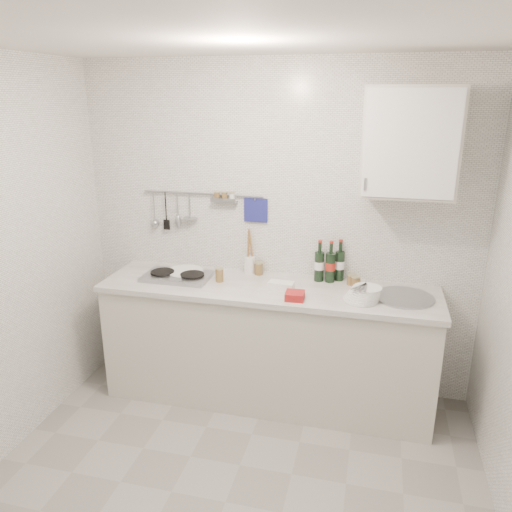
% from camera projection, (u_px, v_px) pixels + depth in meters
% --- Properties ---
extents(floor, '(3.00, 3.00, 0.00)m').
position_uv_depth(floor, '(225.00, 502.00, 2.88)').
color(floor, gray).
rests_on(floor, ground).
extents(ceiling, '(3.00, 3.00, 0.00)m').
position_uv_depth(ceiling, '(214.00, 30.00, 2.11)').
color(ceiling, silver).
rests_on(ceiling, back_wall).
extents(back_wall, '(3.00, 0.02, 2.50)m').
position_uv_depth(back_wall, '(277.00, 232.00, 3.78)').
color(back_wall, silver).
rests_on(back_wall, floor).
extents(counter, '(2.44, 0.64, 0.96)m').
position_uv_depth(counter, '(268.00, 346.00, 3.76)').
color(counter, '#B8B5AA').
rests_on(counter, floor).
extents(wall_rail, '(0.98, 0.09, 0.34)m').
position_uv_depth(wall_rail, '(200.00, 206.00, 3.83)').
color(wall_rail, '#93969B').
rests_on(wall_rail, back_wall).
extents(wall_cabinet, '(0.60, 0.38, 0.70)m').
position_uv_depth(wall_cabinet, '(410.00, 142.00, 3.20)').
color(wall_cabinet, '#B8B5AA').
rests_on(wall_cabinet, back_wall).
extents(plate_stack_hob, '(0.30, 0.29, 0.04)m').
position_uv_depth(plate_stack_hob, '(184.00, 273.00, 3.82)').
color(plate_stack_hob, '#545BBE').
rests_on(plate_stack_hob, counter).
extents(plate_stack_sink, '(0.25, 0.24, 0.10)m').
position_uv_depth(plate_stack_sink, '(364.00, 294.00, 3.34)').
color(plate_stack_sink, white).
rests_on(plate_stack_sink, counter).
extents(wine_bottles, '(0.22, 0.13, 0.31)m').
position_uv_depth(wine_bottles, '(330.00, 261.00, 3.67)').
color(wine_bottles, black).
rests_on(wine_bottles, counter).
extents(butter_dish, '(0.18, 0.10, 0.05)m').
position_uv_depth(butter_dish, '(281.00, 285.00, 3.55)').
color(butter_dish, white).
rests_on(butter_dish, counter).
extents(strawberry_punnet, '(0.13, 0.13, 0.05)m').
position_uv_depth(strawberry_punnet, '(295.00, 296.00, 3.37)').
color(strawberry_punnet, red).
rests_on(strawberry_punnet, counter).
extents(utensil_crock, '(0.09, 0.09, 0.36)m').
position_uv_depth(utensil_crock, '(250.00, 262.00, 3.86)').
color(utensil_crock, white).
rests_on(utensil_crock, counter).
extents(jar_a, '(0.07, 0.07, 0.10)m').
position_uv_depth(jar_a, '(259.00, 268.00, 3.83)').
color(jar_a, brown).
rests_on(jar_a, counter).
extents(jar_b, '(0.07, 0.07, 0.08)m').
position_uv_depth(jar_b, '(356.00, 281.00, 3.60)').
color(jar_b, brown).
rests_on(jar_b, counter).
extents(jar_c, '(0.07, 0.07, 0.08)m').
position_uv_depth(jar_c, '(351.00, 279.00, 3.63)').
color(jar_c, brown).
rests_on(jar_c, counter).
extents(jar_d, '(0.06, 0.06, 0.11)m').
position_uv_depth(jar_d, '(219.00, 275.00, 3.68)').
color(jar_d, brown).
rests_on(jar_d, counter).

